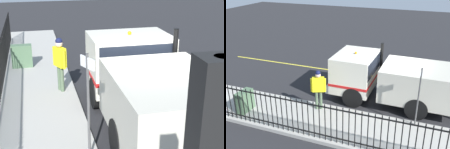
% 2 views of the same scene
% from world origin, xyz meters
% --- Properties ---
extents(ground_plane, '(55.56, 55.56, 0.00)m').
position_xyz_m(ground_plane, '(0.00, 0.00, 0.00)').
color(ground_plane, '#232326').
rests_on(ground_plane, ground).
extents(sidewalk_slab, '(2.58, 25.26, 0.15)m').
position_xyz_m(sidewalk_slab, '(3.21, 0.00, 0.07)').
color(sidewalk_slab, '#A3A099').
rests_on(sidewalk_slab, ground).
extents(work_truck, '(2.54, 5.87, 2.53)m').
position_xyz_m(work_truck, '(0.33, -0.15, 1.27)').
color(work_truck, silver).
rests_on(work_truck, ground).
extents(worker_standing, '(0.41, 0.62, 1.82)m').
position_xyz_m(worker_standing, '(2.39, -2.74, 1.26)').
color(worker_standing, yellow).
rests_on(worker_standing, sidewalk_slab).
extents(utility_cabinet, '(0.82, 0.37, 0.92)m').
position_xyz_m(utility_cabinet, '(3.68, -5.67, 0.61)').
color(utility_cabinet, '#4C6B4C').
rests_on(utility_cabinet, sidewalk_slab).
extents(traffic_cone, '(0.41, 0.41, 0.58)m').
position_xyz_m(traffic_cone, '(-1.56, 0.08, 0.29)').
color(traffic_cone, orange).
rests_on(traffic_cone, ground).
extents(street_sign, '(0.22, 0.47, 2.44)m').
position_xyz_m(street_sign, '(2.16, 1.38, 1.66)').
color(street_sign, '#4C4C4C').
rests_on(street_sign, sidewalk_slab).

